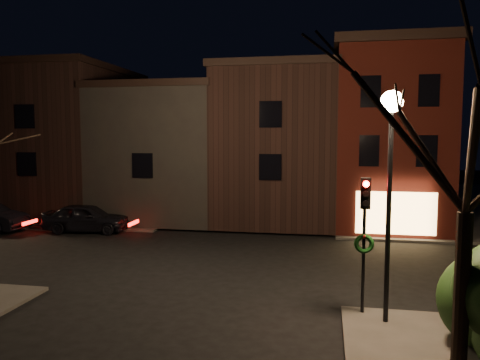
# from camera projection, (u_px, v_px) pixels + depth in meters

# --- Properties ---
(ground) EXTENTS (120.00, 120.00, 0.00)m
(ground) POSITION_uv_depth(u_px,v_px,m) (220.00, 260.00, 20.29)
(ground) COLOR black
(ground) RESTS_ON ground
(sidewalk_far_left) EXTENTS (30.00, 30.00, 0.12)m
(sidewalk_far_left) POSITION_uv_depth(u_px,v_px,m) (60.00, 193.00, 43.52)
(sidewalk_far_left) COLOR #2D2B28
(sidewalk_far_left) RESTS_ON ground
(corner_building) EXTENTS (6.50, 8.50, 10.50)m
(corner_building) POSITION_uv_depth(u_px,v_px,m) (388.00, 136.00, 27.59)
(corner_building) COLOR #48120C
(corner_building) RESTS_ON ground
(row_building_a) EXTENTS (7.30, 10.30, 9.40)m
(row_building_a) POSITION_uv_depth(u_px,v_px,m) (280.00, 145.00, 29.84)
(row_building_a) COLOR black
(row_building_a) RESTS_ON ground
(row_building_b) EXTENTS (7.80, 10.30, 8.40)m
(row_building_b) POSITION_uv_depth(u_px,v_px,m) (172.00, 152.00, 31.22)
(row_building_b) COLOR black
(row_building_b) RESTS_ON ground
(row_building_c) EXTENTS (7.30, 10.30, 9.90)m
(row_building_c) POSITION_uv_depth(u_px,v_px,m) (72.00, 140.00, 32.48)
(row_building_c) COLOR black
(row_building_c) RESTS_ON ground
(street_lamp_near) EXTENTS (0.60, 0.60, 6.48)m
(street_lamp_near) POSITION_uv_depth(u_px,v_px,m) (391.00, 143.00, 12.80)
(street_lamp_near) COLOR black
(street_lamp_near) RESTS_ON sidewalk_near_right
(traffic_signal) EXTENTS (0.58, 0.38, 4.05)m
(traffic_signal) POSITION_uv_depth(u_px,v_px,m) (365.00, 224.00, 13.61)
(traffic_signal) COLOR black
(traffic_signal) RESTS_ON sidewalk_near_right
(bare_tree_right) EXTENTS (6.40, 6.40, 8.50)m
(bare_tree_right) POSITION_uv_depth(u_px,v_px,m) (470.00, 99.00, 10.02)
(bare_tree_right) COLOR black
(bare_tree_right) RESTS_ON sidewalk_near_right
(parked_car_a) EXTENTS (4.89, 2.39, 1.61)m
(parked_car_a) POSITION_uv_depth(u_px,v_px,m) (86.00, 218.00, 26.22)
(parked_car_a) COLOR black
(parked_car_a) RESTS_ON ground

